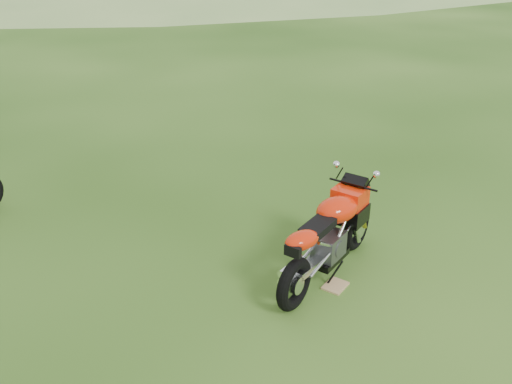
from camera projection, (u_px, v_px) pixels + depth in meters
ground at (283, 256)px, 6.90m from camera, size 120.00×120.00×0.00m
sport_motorcycle at (329, 231)px, 6.28m from camera, size 1.98×1.10×1.16m
plywood_board at (335, 286)px, 6.32m from camera, size 0.33×0.30×0.02m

